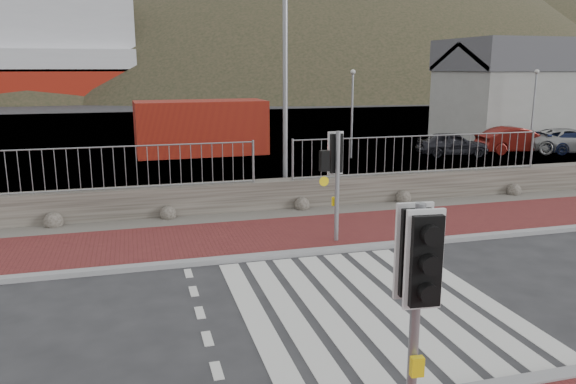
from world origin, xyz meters
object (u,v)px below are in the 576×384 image
object	(u,v)px
traffic_signal_near	(417,276)
car_b	(517,140)
traffic_signal_far	(336,163)
car_a	(452,144)
streetlight	(290,45)
car_d	(570,141)
shipping_container	(201,128)
car_c	(576,142)

from	to	relation	value
traffic_signal_near	car_b	size ratio (longest dim) A/B	0.72
traffic_signal_far	car_a	world-z (taller)	traffic_signal_far
streetlight	car_a	bearing A→B (deg)	57.14
car_a	car_d	xyz separation A→B (m)	(6.21, -0.76, 0.04)
shipping_container	car_c	distance (m)	18.71
traffic_signal_far	streetlight	size ratio (longest dim) A/B	0.32
traffic_signal_far	car_b	xyz separation A→B (m)	(13.94, 11.53, -1.34)
traffic_signal_near	car_a	world-z (taller)	traffic_signal_near
traffic_signal_near	streetlight	size ratio (longest dim) A/B	0.33
traffic_signal_far	car_c	xyz separation A→B (m)	(16.73, 10.66, -1.45)
car_a	car_b	world-z (taller)	car_b
traffic_signal_far	shipping_container	world-z (taller)	traffic_signal_far
traffic_signal_near	shipping_container	bearing A→B (deg)	94.36
traffic_signal_far	car_c	bearing A→B (deg)	-151.97
streetlight	traffic_signal_near	bearing A→B (deg)	-77.24
car_a	car_b	distance (m)	3.60
traffic_signal_far	car_a	bearing A→B (deg)	-136.13
car_c	traffic_signal_far	bearing A→B (deg)	134.15
shipping_container	car_c	bearing A→B (deg)	-16.99
car_c	car_d	distance (m)	0.28
streetlight	shipping_container	size ratio (longest dim) A/B	1.37
traffic_signal_near	shipping_container	distance (m)	22.79
traffic_signal_near	car_a	size ratio (longest dim) A/B	0.84
traffic_signal_near	traffic_signal_far	distance (m)	7.53
traffic_signal_near	traffic_signal_far	size ratio (longest dim) A/B	1.03
streetlight	car_a	world-z (taller)	streetlight
car_c	car_d	size ratio (longest dim) A/B	0.85
streetlight	car_c	bearing A→B (deg)	42.56
car_a	car_c	world-z (taller)	car_a
shipping_container	car_a	world-z (taller)	shipping_container
traffic_signal_near	shipping_container	xyz separation A→B (m)	(0.46, 22.77, -0.74)
streetlight	car_c	xyz separation A→B (m)	(16.62, 6.24, -4.32)
traffic_signal_near	shipping_container	world-z (taller)	traffic_signal_near
streetlight	car_b	bearing A→B (deg)	49.15
car_d	car_a	bearing A→B (deg)	100.75
streetlight	car_d	world-z (taller)	streetlight
car_b	car_c	distance (m)	2.92
car_d	shipping_container	bearing A→B (deg)	93.37
traffic_signal_near	car_b	world-z (taller)	traffic_signal_near
traffic_signal_near	car_a	bearing A→B (deg)	62.85
car_b	car_d	distance (m)	2.69
car_a	car_b	bearing A→B (deg)	-79.11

